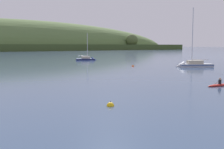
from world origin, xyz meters
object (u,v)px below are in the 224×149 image
(mooring_buoy_foreground, at_px, (110,106))
(mooring_buoy_midchannel, at_px, (133,66))
(sailboat_near_mooring, at_px, (88,60))
(sailboat_midwater_white, at_px, (191,66))
(canoe_with_paddler, at_px, (220,85))

(mooring_buoy_foreground, bearing_deg, mooring_buoy_midchannel, 52.18)
(sailboat_near_mooring, relative_size, sailboat_midwater_white, 0.68)
(mooring_buoy_midchannel, bearing_deg, sailboat_midwater_white, -37.37)
(mooring_buoy_foreground, bearing_deg, canoe_with_paddler, 9.21)
(sailboat_near_mooring, bearing_deg, mooring_buoy_midchannel, -78.44)
(sailboat_near_mooring, distance_m, mooring_buoy_midchannel, 26.21)
(sailboat_near_mooring, relative_size, mooring_buoy_midchannel, 14.42)
(sailboat_near_mooring, xyz_separation_m, canoe_with_paddler, (-10.49, -54.01, -0.09))
(sailboat_midwater_white, bearing_deg, mooring_buoy_midchannel, -12.91)
(mooring_buoy_foreground, xyz_separation_m, mooring_buoy_midchannel, (23.59, 30.38, 0.00))
(sailboat_near_mooring, bearing_deg, sailboat_midwater_white, -61.20)
(sailboat_near_mooring, height_order, mooring_buoy_midchannel, sailboat_near_mooring)
(sailboat_near_mooring, bearing_deg, canoe_with_paddler, -84.54)
(sailboat_midwater_white, relative_size, mooring_buoy_midchannel, 21.09)
(sailboat_midwater_white, distance_m, mooring_buoy_midchannel, 12.02)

